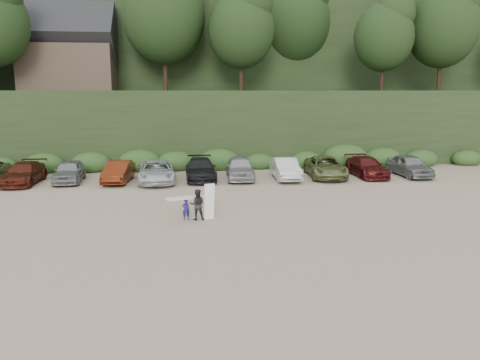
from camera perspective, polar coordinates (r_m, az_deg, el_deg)
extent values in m
plane|color=tan|center=(22.13, -2.57, -4.82)|extent=(120.00, 120.00, 0.00)
cube|color=black|center=(43.40, -4.41, 6.84)|extent=(80.00, 14.00, 6.00)
cube|color=black|center=(61.33, -5.00, 12.64)|extent=(90.00, 30.00, 16.00)
ellipsoid|color=black|center=(43.60, -4.57, 17.39)|extent=(66.00, 12.00, 10.00)
cube|color=#2B491E|center=(36.19, -4.87, 2.23)|extent=(46.20, 2.00, 1.20)
cube|color=brown|center=(46.58, -19.88, 12.67)|extent=(8.00, 6.00, 4.00)
imported|color=#4C1B11|center=(33.50, -24.87, 0.74)|extent=(1.98, 4.80, 1.39)
imported|color=gray|center=(32.99, -20.10, 1.01)|extent=(2.01, 4.40, 1.46)
imported|color=#5D210D|center=(32.02, -14.60, 0.98)|extent=(1.78, 4.33, 1.40)
imported|color=silver|center=(31.43, -10.15, 1.02)|extent=(2.73, 5.29, 1.43)
imported|color=black|center=(32.02, -4.82, 1.33)|extent=(2.12, 4.99, 1.43)
imported|color=#A1A1A5|center=(32.03, 0.00, 1.50)|extent=(2.08, 4.70, 1.57)
imported|color=silver|center=(32.16, 5.56, 1.38)|extent=(1.57, 4.43, 1.46)
imported|color=#656D3F|center=(33.27, 10.39, 1.56)|extent=(2.79, 5.37, 1.44)
imported|color=#4F1214|center=(34.29, 15.18, 1.57)|extent=(2.06, 4.78, 1.37)
imported|color=slate|center=(35.31, 19.98, 1.68)|extent=(2.00, 4.56, 1.53)
imported|color=navy|center=(22.09, -6.61, -3.57)|extent=(0.40, 0.29, 1.00)
cube|color=silver|center=(21.96, -6.64, -2.15)|extent=(1.90, 1.02, 0.07)
imported|color=black|center=(21.97, -5.24, -3.00)|extent=(0.74, 0.59, 1.47)
cube|color=white|center=(21.92, -3.78, -2.65)|extent=(0.54, 0.38, 1.73)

